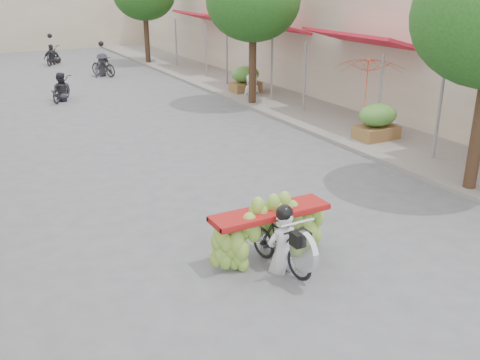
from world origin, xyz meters
TOP-DOWN VIEW (x-y plane):
  - sidewalk_right at (7.00, 15.00)m, footprint 4.00×60.00m
  - shophouse_row_right at (11.99, 14.00)m, footprint 9.77×40.00m
  - street_tree_mid at (5.40, 14.00)m, footprint 3.40×3.40m
  - produce_crate_mid at (6.20, 8.00)m, footprint 1.20×0.88m
  - produce_crate_far at (6.20, 16.00)m, footprint 1.20×0.88m
  - banana_motorbike at (-0.19, 3.27)m, footprint 2.20×1.76m
  - market_umbrella at (5.85, 8.16)m, footprint 2.35×2.35m
  - pedestrian at (6.14, 15.35)m, footprint 0.86×0.55m
  - bg_motorbike_a at (-0.83, 18.28)m, footprint 1.37×1.76m
  - bg_motorbike_b at (2.10, 23.12)m, footprint 1.19×1.75m
  - bg_motorbike_c at (0.58, 28.29)m, footprint 1.40×1.91m

SIDE VIEW (x-z plane):
  - sidewalk_right at x=7.00m, z-range 0.00..0.12m
  - banana_motorbike at x=-0.19m, z-range -0.31..1.65m
  - produce_crate_mid at x=6.20m, z-range 0.13..1.29m
  - produce_crate_far at x=6.20m, z-range 0.13..1.29m
  - bg_motorbike_a at x=-0.83m, z-range -0.24..1.71m
  - bg_motorbike_c at x=0.58m, z-range -0.20..1.75m
  - bg_motorbike_b at x=2.10m, z-range -0.13..1.82m
  - pedestrian at x=6.14m, z-range 0.12..1.79m
  - market_umbrella at x=5.85m, z-range 1.60..3.42m
  - shophouse_row_right at x=11.99m, z-range 0.00..6.00m
  - street_tree_mid at x=5.40m, z-range 1.16..6.41m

